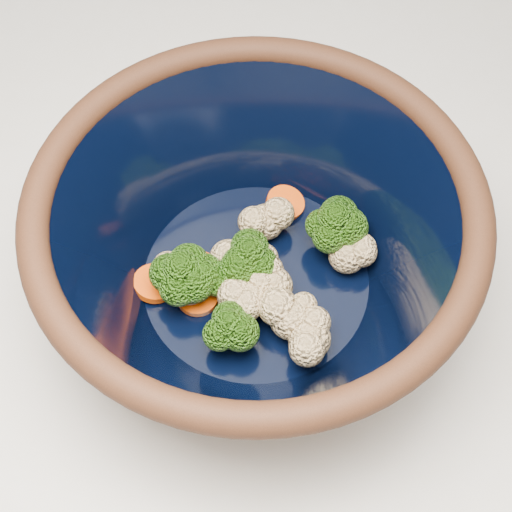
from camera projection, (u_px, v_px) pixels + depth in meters
ground at (211, 472)px, 1.38m from camera, size 3.00×3.00×0.00m
counter at (194, 388)px, 1.00m from camera, size 1.20×1.20×0.90m
mixing_bowl at (256, 246)px, 0.50m from camera, size 0.35×0.35×0.13m
vegetable_pile at (249, 272)px, 0.51m from camera, size 0.16×0.16×0.05m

